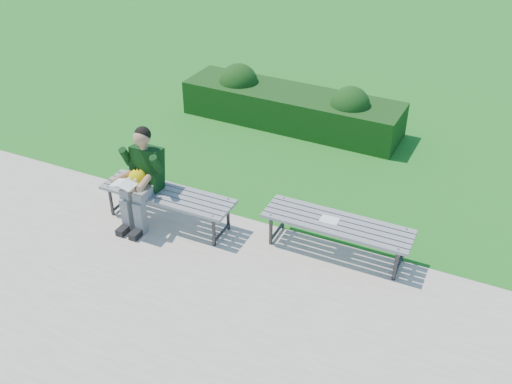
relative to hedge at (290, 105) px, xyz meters
name	(u,v)px	position (x,y,z in m)	size (l,w,h in m)	color
ground	(230,215)	(0.34, -2.94, -0.36)	(80.00, 80.00, 0.00)	#197717
walkway	(158,295)	(0.34, -4.69, -0.35)	(30.00, 3.50, 0.02)	#B7B097
hedge	(290,105)	(0.00, 0.00, 0.00)	(3.88, 1.09, 0.92)	#153611
bench_left	(167,197)	(-0.29, -3.45, 0.06)	(1.80, 0.50, 0.46)	gray
bench_right	(337,226)	(1.89, -3.12, 0.06)	(1.80, 0.50, 0.46)	gray
seated_boy	(141,175)	(-0.59, -3.54, 0.35)	(0.56, 0.76, 1.31)	gray
paper_sheet	(329,220)	(1.79, -3.12, 0.11)	(0.23, 0.17, 0.01)	white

